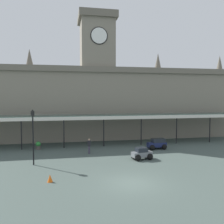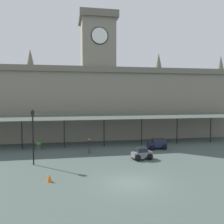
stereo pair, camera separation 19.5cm
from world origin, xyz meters
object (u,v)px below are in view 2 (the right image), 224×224
Objects in this scene: planter_by_canopy at (39,145)px; victorian_lamppost at (33,131)px; traffic_cone at (49,178)px; car_grey_sedan at (142,154)px; pedestrian_crossing_forecourt at (89,145)px; car_navy_estate at (157,144)px.

victorian_lamppost is at bearing -87.41° from planter_by_canopy.
planter_by_canopy is at bearing 100.20° from traffic_cone.
planter_by_canopy is at bearing 148.20° from car_grey_sedan.
car_grey_sedan is at bearing 29.30° from traffic_cone.
car_grey_sedan is 10.80m from victorian_lamppost.
pedestrian_crossing_forecourt reaches higher than traffic_cone.
car_navy_estate is 14.60m from victorian_lamppost.
pedestrian_crossing_forecourt reaches higher than planter_by_canopy.
traffic_cone is 0.59× the size of planter_by_canopy.
victorian_lamppost reaches higher than pedestrian_crossing_forecourt.
traffic_cone is at bearing -69.98° from victorian_lamppost.
traffic_cone is 11.74m from planter_by_canopy.
car_navy_estate is at bearing 52.00° from car_grey_sedan.
victorian_lamppost is 5.95m from traffic_cone.
pedestrian_crossing_forecourt is (-4.98, 3.48, 0.41)m from car_grey_sedan.
car_grey_sedan is at bearing -128.00° from car_navy_estate.
pedestrian_crossing_forecourt is 2.94× the size of traffic_cone.
planter_by_canopy is (-0.30, 6.67, -2.69)m from victorian_lamppost.
planter_by_canopy is at bearing 151.08° from pedestrian_crossing_forecourt.
traffic_cone is at bearing -79.80° from planter_by_canopy.
planter_by_canopy reaches higher than traffic_cone.
traffic_cone is at bearing -142.84° from car_navy_estate.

